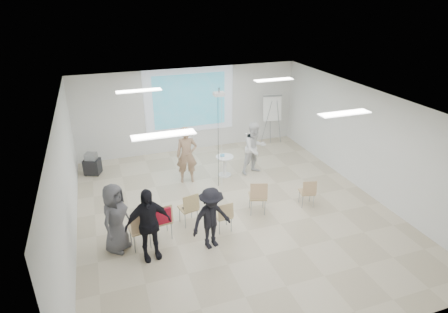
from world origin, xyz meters
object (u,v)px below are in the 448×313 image
object	(u,v)px
chair_center	(224,214)
laptop	(188,206)
chair_left_inner	(189,206)
player_left	(187,152)
chair_far_left	(140,227)
chair_left_mid	(162,219)
audience_left	(148,220)
audience_outer	(115,214)
pedestal_table	(225,165)
av_cart	(92,165)
chair_right_far	(308,191)
chair_right_inner	(258,195)
player_right	(255,146)
flipchart_easel	(272,108)
audience_mid	(211,215)

from	to	relation	value
chair_center	laptop	distance (m)	0.98
chair_left_inner	laptop	xyz separation A→B (m)	(-0.02, 0.10, -0.05)
laptop	player_left	bearing A→B (deg)	-115.44
chair_far_left	chair_left_mid	bearing A→B (deg)	11.12
audience_left	audience_outer	bearing A→B (deg)	133.33
pedestal_table	chair_left_mid	distance (m)	3.62
chair_left_mid	av_cart	xyz separation A→B (m)	(-1.49, 4.14, -0.22)
chair_left_inner	av_cart	world-z (taller)	chair_left_inner
av_cart	chair_right_far	bearing A→B (deg)	-14.04
chair_left_inner	audience_left	size ratio (longest dim) A/B	0.46
chair_far_left	chair_right_inner	size ratio (longest dim) A/B	1.00
player_left	player_right	bearing A→B (deg)	5.26
flipchart_easel	chair_right_far	bearing A→B (deg)	-94.30
pedestal_table	player_left	distance (m)	1.35
laptop	chair_right_far	bearing A→B (deg)	162.97
chair_right_inner	av_cart	world-z (taller)	chair_right_inner
player_right	chair_right_inner	xyz separation A→B (m)	(-0.88, -2.26, -0.38)
chair_left_inner	laptop	world-z (taller)	chair_left_inner
chair_far_left	audience_left	size ratio (longest dim) A/B	0.49
chair_center	audience_outer	bearing A→B (deg)	173.97
player_right	av_cart	xyz separation A→B (m)	(-4.93, 1.61, -0.61)
player_right	audience_mid	world-z (taller)	player_right
laptop	audience_mid	world-z (taller)	audience_mid
player_left	audience_outer	size ratio (longest dim) A/B	1.08
player_left	laptop	world-z (taller)	player_left
chair_left_inner	chair_center	xyz separation A→B (m)	(0.72, -0.55, -0.04)
pedestal_table	chair_center	bearing A→B (deg)	-109.59
chair_left_inner	player_left	bearing A→B (deg)	65.48
chair_left_mid	audience_left	bearing A→B (deg)	-131.51
chair_center	laptop	world-z (taller)	chair_center
chair_center	chair_right_inner	bearing A→B (deg)	20.33
player_right	flipchart_easel	xyz separation A→B (m)	(1.62, 2.12, 0.45)
chair_center	chair_right_inner	world-z (taller)	chair_right_inner
chair_far_left	audience_mid	xyz separation A→B (m)	(1.54, -0.46, 0.29)
pedestal_table	player_right	bearing A→B (deg)	-6.25
chair_left_inner	audience_left	xyz separation A→B (m)	(-1.13, -0.93, 0.45)
chair_left_mid	laptop	distance (m)	0.86
audience_outer	flipchart_easel	distance (m)	7.71
audience_mid	flipchart_easel	world-z (taller)	flipchart_easel
flipchart_easel	audience_left	bearing A→B (deg)	-127.07
pedestal_table	av_cart	distance (m)	4.24
chair_left_mid	flipchart_easel	size ratio (longest dim) A/B	0.50
audience_outer	audience_left	bearing A→B (deg)	-90.37
pedestal_table	player_left	bearing A→B (deg)	178.05
chair_center	audience_mid	bearing A→B (deg)	-137.94
player_left	audience_mid	xyz separation A→B (m)	(-0.27, -3.33, -0.14)
chair_left_inner	audience_left	bearing A→B (deg)	-152.21
player_left	chair_right_far	distance (m)	3.74
chair_left_inner	av_cart	distance (m)	4.39
chair_left_inner	chair_far_left	bearing A→B (deg)	-168.40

